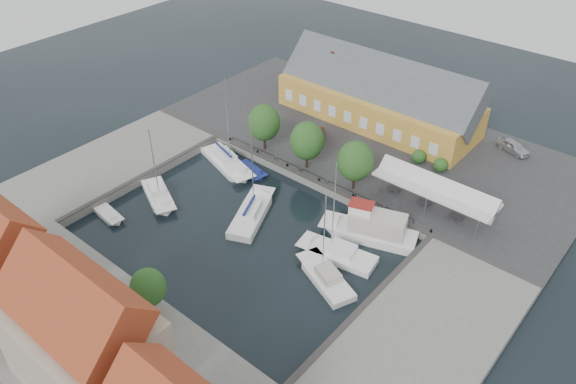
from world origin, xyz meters
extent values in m
plane|color=black|center=(0.00, 0.00, 0.00)|extent=(140.00, 140.00, 0.00)
cube|color=#2D2D30|center=(0.00, 23.00, 0.50)|extent=(56.00, 26.00, 1.00)
cube|color=slate|center=(-22.00, -2.00, 0.50)|extent=(12.00, 24.00, 1.00)
cube|color=slate|center=(22.00, -2.00, 0.50)|extent=(12.00, 24.00, 1.00)
cube|color=slate|center=(0.00, -21.00, 0.50)|extent=(56.00, 14.00, 1.00)
cube|color=#383533|center=(0.00, 10.30, 1.06)|extent=(56.00, 0.60, 0.12)
cube|color=#383533|center=(-16.30, -2.00, 1.06)|extent=(0.60, 24.00, 0.12)
cube|color=#383533|center=(16.30, -2.00, 1.06)|extent=(0.60, 24.00, 0.12)
cylinder|color=black|center=(-14.00, 10.60, 1.20)|extent=(0.24, 0.24, 0.40)
cylinder|color=black|center=(-9.00, 10.60, 1.20)|extent=(0.24, 0.24, 0.40)
cylinder|color=black|center=(-4.00, 10.60, 1.20)|extent=(0.24, 0.24, 0.40)
cylinder|color=black|center=(1.00, 10.60, 1.20)|extent=(0.24, 0.24, 0.40)
cylinder|color=black|center=(6.00, 10.60, 1.20)|extent=(0.24, 0.24, 0.40)
cylinder|color=black|center=(11.00, 10.60, 1.20)|extent=(0.24, 0.24, 0.40)
cylinder|color=black|center=(16.00, 10.60, 1.20)|extent=(0.24, 0.24, 0.40)
cube|color=#BA902D|center=(-2.00, 28.00, 3.25)|extent=(28.00, 10.00, 4.50)
cube|color=#474C51|center=(-2.00, 28.00, 6.75)|extent=(28.56, 7.60, 7.60)
cube|color=#BA902D|center=(-12.00, 34.00, 2.75)|extent=(6.00, 6.00, 3.50)
cube|color=brown|center=(-10.00, 28.00, 8.60)|extent=(0.60, 0.60, 1.20)
cube|color=silver|center=(14.00, 14.50, 3.70)|extent=(14.00, 4.00, 0.25)
cylinder|color=silver|center=(8.00, 12.70, 2.35)|extent=(0.10, 0.10, 2.70)
cylinder|color=silver|center=(8.00, 16.30, 2.35)|extent=(0.10, 0.10, 2.70)
cylinder|color=silver|center=(14.00, 12.70, 2.35)|extent=(0.10, 0.10, 2.70)
cylinder|color=silver|center=(14.00, 16.30, 2.35)|extent=(0.10, 0.10, 2.70)
cylinder|color=silver|center=(20.00, 12.70, 2.35)|extent=(0.10, 0.10, 2.70)
cylinder|color=silver|center=(20.00, 16.30, 2.35)|extent=(0.10, 0.10, 2.70)
cylinder|color=black|center=(-9.00, 12.00, 2.05)|extent=(0.30, 0.30, 2.10)
ellipsoid|color=#1C4E1B|center=(-9.00, 12.00, 4.88)|extent=(4.20, 4.20, 4.83)
cylinder|color=black|center=(-2.00, 12.00, 2.05)|extent=(0.30, 0.30, 2.10)
ellipsoid|color=#1C4E1B|center=(-2.00, 12.00, 4.88)|extent=(4.20, 4.20, 4.83)
cylinder|color=black|center=(5.00, 12.00, 2.05)|extent=(0.30, 0.30, 2.10)
ellipsoid|color=#1C4E1B|center=(5.00, 12.00, 4.88)|extent=(4.20, 4.20, 4.83)
imported|color=#B0B3B8|center=(16.24, 32.17, 1.77)|extent=(4.89, 3.20, 1.55)
imported|color=maroon|center=(-5.07, 17.99, 1.71)|extent=(3.45, 4.47, 1.42)
cube|color=white|center=(-1.14, 0.67, 0.15)|extent=(5.71, 8.13, 1.50)
cube|color=white|center=(-1.53, 1.54, 0.94)|extent=(6.22, 9.47, 0.08)
cube|color=white|center=(-1.22, 0.85, 1.40)|extent=(3.01, 3.58, 0.90)
cylinder|color=silver|center=(-1.76, 2.06, 6.62)|extent=(0.12, 0.12, 11.44)
cube|color=navy|center=(-1.14, 0.67, 2.15)|extent=(1.75, 3.57, 0.22)
cube|color=white|center=(11.45, 7.12, 0.10)|extent=(9.09, 5.76, 1.80)
cube|color=white|center=(10.45, 6.78, 1.04)|extent=(10.66, 6.19, 0.08)
cube|color=#BBB4A8|center=(11.45, 7.12, 2.10)|extent=(6.42, 4.45, 2.20)
cube|color=white|center=(9.64, 6.50, 3.50)|extent=(2.78, 2.42, 1.20)
cube|color=maroon|center=(9.64, 6.50, 4.15)|extent=(3.01, 2.58, 0.10)
cube|color=white|center=(10.57, 2.20, 0.05)|extent=(7.23, 4.03, 1.30)
cube|color=white|center=(9.73, 2.05, 0.74)|extent=(8.56, 4.15, 0.08)
cube|color=white|center=(10.40, 2.17, 1.20)|extent=(3.03, 2.41, 0.90)
cylinder|color=silver|center=(9.23, 1.96, 6.04)|extent=(0.12, 0.12, 10.68)
cube|color=white|center=(11.58, -1.67, 0.05)|extent=(6.80, 4.86, 1.30)
cube|color=white|center=(10.85, -1.36, 0.74)|extent=(7.92, 5.25, 0.08)
cube|color=#BBB4A8|center=(11.43, -1.60, 1.20)|extent=(3.01, 2.62, 0.90)
cylinder|color=silver|center=(10.42, -1.18, 5.41)|extent=(0.12, 0.12, 9.42)
cube|color=white|center=(-11.73, 7.26, 0.05)|extent=(8.55, 5.12, 1.30)
cube|color=white|center=(-10.76, 6.97, 0.74)|extent=(10.05, 5.47, 0.08)
cube|color=white|center=(-11.53, 7.20, 1.20)|extent=(3.65, 2.83, 0.90)
cylinder|color=silver|center=(-10.19, 6.79, 6.57)|extent=(0.12, 0.12, 11.74)
cube|color=navy|center=(-11.73, 7.26, 1.95)|extent=(3.92, 1.38, 0.22)
cube|color=white|center=(-12.71, -3.01, 0.05)|extent=(6.57, 4.82, 1.30)
cube|color=white|center=(-12.02, -3.33, 0.74)|extent=(7.63, 5.25, 0.08)
cube|color=white|center=(-12.58, -3.07, 1.20)|extent=(2.92, 2.56, 0.90)
cylinder|color=silver|center=(-11.61, -3.52, 5.22)|extent=(0.12, 0.12, 9.05)
cube|color=white|center=(-14.15, -9.06, 0.05)|extent=(3.70, 2.08, 0.90)
cube|color=white|center=(-13.71, -9.11, 0.54)|extent=(4.40, 2.09, 0.08)
cube|color=navy|center=(-8.09, 7.92, 0.05)|extent=(4.30, 2.74, 0.80)
cube|color=navy|center=(-7.60, 7.82, 0.49)|extent=(5.07, 2.82, 0.08)
cube|color=#B6A48C|center=(4.00, -23.00, 4.75)|extent=(12.00, 8.00, 7.50)
cube|color=#A03D22|center=(4.00, -23.00, 9.75)|extent=(12.36, 6.50, 6.50)
cube|color=brown|center=(1.00, -23.00, 11.40)|extent=(0.70, 0.70, 1.00)
cube|color=brown|center=(6.40, -23.00, 11.30)|extent=(0.60, 0.60, 0.80)
cube|color=brown|center=(13.75, -24.00, 10.40)|extent=(0.70, 0.70, 1.00)
camera|label=1|loc=(33.68, -34.31, 39.68)|focal=35.00mm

